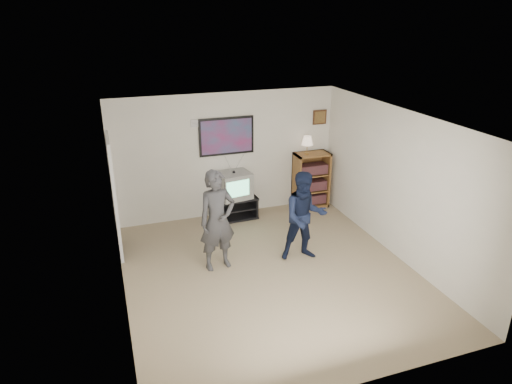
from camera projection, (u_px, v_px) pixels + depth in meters
room_shell at (264, 194)px, 7.16m from camera, size 4.51×5.00×2.51m
media_stand at (234, 208)px, 9.21m from camera, size 0.92×0.54×0.45m
crt_television at (234, 185)px, 9.03m from camera, size 0.69×0.61×0.52m
bookshelf at (311, 180)px, 9.64m from camera, size 0.72×0.41×1.18m
table_lamp at (307, 145)px, 9.31m from camera, size 0.23×0.23×0.37m
person_tall at (217, 221)px, 7.22m from camera, size 0.66×0.49×1.67m
person_short at (305, 217)px, 7.52m from camera, size 0.83×0.69×1.54m
controller_left at (215, 199)px, 7.33m from camera, size 0.04×0.12×0.04m
controller_right at (297, 195)px, 7.58m from camera, size 0.06×0.13×0.04m
poster at (227, 136)px, 8.88m from camera, size 1.10×0.03×0.75m
air_vent at (198, 123)px, 8.60m from camera, size 0.28×0.02×0.14m
small_picture at (320, 117)px, 9.40m from camera, size 0.30×0.03×0.30m
doorway at (114, 198)px, 7.67m from camera, size 0.03×0.85×2.00m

